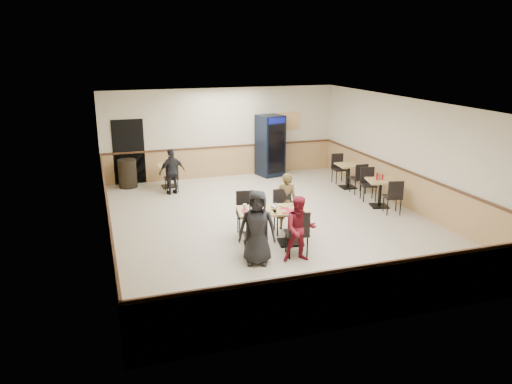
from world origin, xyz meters
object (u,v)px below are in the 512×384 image
object	(u,v)px
side_table_far	(349,172)
pepsi_cooler	(270,146)
lone_diner	(172,172)
diner_man_opposite	(286,201)
back_table	(168,172)
main_table	(273,221)
diner_woman_right	(300,229)
side_table_near	(380,189)
trash_bin	(128,174)
diner_woman_left	(257,228)

from	to	relation	value
side_table_far	pepsi_cooler	world-z (taller)	pepsi_cooler
lone_diner	side_table_far	world-z (taller)	lone_diner
diner_man_opposite	back_table	distance (m)	5.16
main_table	diner_woman_right	world-z (taller)	diner_woman_right
side_table_near	trash_bin	bearing A→B (deg)	147.08
lone_diner	back_table	xyz separation A→B (m)	(-0.00, 0.82, -0.21)
back_table	diner_man_opposite	bearing A→B (deg)	-65.18
diner_woman_left	side_table_near	world-z (taller)	diner_woman_left
side_table_near	back_table	size ratio (longest dim) A/B	1.21
side_table_far	pepsi_cooler	size ratio (longest dim) A/B	0.37
diner_woman_right	side_table_near	size ratio (longest dim) A/B	1.60
pepsi_cooler	side_table_far	bearing A→B (deg)	-65.15
diner_woman_left	diner_woman_right	bearing A→B (deg)	10.47
diner_woman_right	diner_man_opposite	xyz separation A→B (m)	(0.42, 1.86, 0.01)
diner_man_opposite	pepsi_cooler	world-z (taller)	pepsi_cooler
side_table_far	back_table	xyz separation A→B (m)	(-5.38, 1.88, -0.03)
diner_woman_left	diner_man_opposite	xyz separation A→B (m)	(1.31, 1.71, -0.07)
main_table	lone_diner	size ratio (longest dim) A/B	1.21
lone_diner	back_table	world-z (taller)	lone_diner
diner_man_opposite	pepsi_cooler	size ratio (longest dim) A/B	0.68
diner_woman_left	lone_diner	bearing A→B (deg)	118.67
diner_woman_right	lone_diner	size ratio (longest dim) A/B	1.01
back_table	trash_bin	bearing A→B (deg)	164.21
main_table	back_table	xyz separation A→B (m)	(-1.51, 5.53, -0.08)
diner_woman_left	back_table	bearing A→B (deg)	117.56
diner_woman_right	trash_bin	distance (m)	7.51
side_table_near	diner_woman_left	bearing A→B (deg)	-150.41
pepsi_cooler	trash_bin	world-z (taller)	pepsi_cooler
side_table_near	side_table_far	world-z (taller)	side_table_near
diner_woman_left	diner_woman_right	distance (m)	0.90
back_table	diner_woman_left	bearing A→B (deg)	-82.35
lone_diner	side_table_far	distance (m)	5.48
diner_woman_left	pepsi_cooler	size ratio (longest dim) A/B	0.75
side_table_near	back_table	xyz separation A→B (m)	(-5.29, 3.87, -0.03)
side_table_far	back_table	distance (m)	5.69
side_table_near	back_table	distance (m)	6.55
diner_woman_right	diner_man_opposite	bearing A→B (deg)	87.61
lone_diner	diner_woman_right	bearing A→B (deg)	93.23
diner_woman_left	side_table_far	xyz separation A→B (m)	(4.52, 4.51, -0.27)
back_table	trash_bin	xyz separation A→B (m)	(-1.24, 0.35, -0.03)
lone_diner	back_table	bearing A→B (deg)	-103.71
diner_woman_left	side_table_near	xyz separation A→B (m)	(4.43, 2.51, -0.27)
side_table_near	side_table_far	size ratio (longest dim) A/B	1.15
side_table_far	diner_man_opposite	bearing A→B (deg)	-138.95
side_table_near	side_table_far	xyz separation A→B (m)	(0.09, 1.99, -0.00)
trash_bin	lone_diner	bearing A→B (deg)	-43.41
side_table_far	side_table_near	bearing A→B (deg)	-92.56
lone_diner	side_table_far	xyz separation A→B (m)	(5.38, -1.06, -0.18)
main_table	diner_man_opposite	xyz separation A→B (m)	(0.65, 0.86, 0.15)
diner_woman_left	main_table	bearing A→B (deg)	72.58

